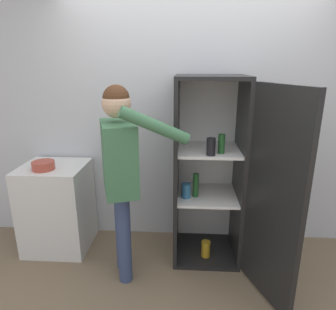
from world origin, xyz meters
name	(u,v)px	position (x,y,z in m)	size (l,w,h in m)	color
ground_plane	(189,295)	(0.00, 0.00, 0.00)	(12.00, 12.00, 0.00)	#7A664C
wall_back	(191,122)	(0.00, 0.98, 1.27)	(7.00, 0.06, 2.55)	silver
refrigerator	(220,175)	(0.26, 0.53, 0.87)	(0.90, 1.20, 1.76)	black
person	(121,162)	(-0.59, 0.25, 1.07)	(0.78, 0.58, 1.70)	#384770
counter	(58,207)	(-1.35, 0.64, 0.45)	(0.62, 0.57, 0.89)	white
bowl	(43,166)	(-1.39, 0.53, 0.93)	(0.21, 0.21, 0.08)	#B24738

